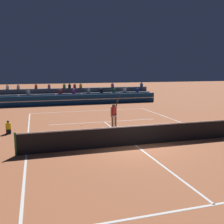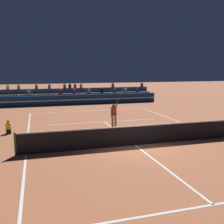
# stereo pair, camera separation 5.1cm
# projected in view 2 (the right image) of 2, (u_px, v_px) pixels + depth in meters

# --- Properties ---
(ground_plane) EXTENTS (120.00, 120.00, 0.00)m
(ground_plane) POSITION_uv_depth(u_px,v_px,m) (135.00, 145.00, 13.88)
(ground_plane) COLOR #AD603D
(court_lines) EXTENTS (11.10, 23.90, 0.01)m
(court_lines) POSITION_uv_depth(u_px,v_px,m) (135.00, 145.00, 13.88)
(court_lines) COLOR white
(court_lines) RESTS_ON ground
(tennis_net) EXTENTS (12.00, 0.10, 1.10)m
(tennis_net) POSITION_uv_depth(u_px,v_px,m) (135.00, 135.00, 13.79)
(tennis_net) COLOR #2D6B38
(tennis_net) RESTS_ON ground
(sponsor_banner_wall) EXTENTS (18.00, 0.26, 1.10)m
(sponsor_banner_wall) POSITION_uv_depth(u_px,v_px,m) (81.00, 100.00, 29.65)
(sponsor_banner_wall) COLOR navy
(sponsor_banner_wall) RESTS_ON ground
(bleacher_stand) EXTENTS (18.51, 2.85, 2.28)m
(bleacher_stand) POSITION_uv_depth(u_px,v_px,m) (78.00, 96.00, 32.03)
(bleacher_stand) COLOR #4C515B
(bleacher_stand) RESTS_ON ground
(ball_kid_courtside) EXTENTS (0.30, 0.36, 0.84)m
(ball_kid_courtside) POSITION_uv_depth(u_px,v_px,m) (9.00, 128.00, 16.30)
(ball_kid_courtside) COLOR black
(ball_kid_courtside) RESTS_ON ground
(tennis_player) EXTENTS (0.90, 0.64, 2.47)m
(tennis_player) POSITION_uv_depth(u_px,v_px,m) (114.00, 115.00, 17.34)
(tennis_player) COLOR brown
(tennis_player) RESTS_ON ground
(tennis_ball) EXTENTS (0.07, 0.07, 0.07)m
(tennis_ball) POSITION_uv_depth(u_px,v_px,m) (82.00, 125.00, 18.62)
(tennis_ball) COLOR #C6DB33
(tennis_ball) RESTS_ON ground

